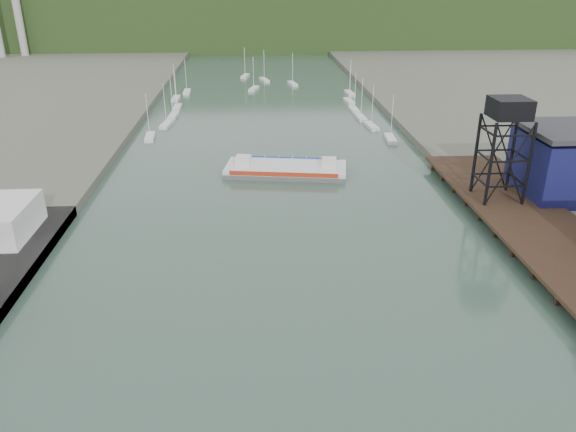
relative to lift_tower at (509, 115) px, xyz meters
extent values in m
cube|color=black|center=(2.00, -13.00, -13.75)|extent=(14.00, 70.00, 0.50)
cylinder|color=black|center=(-4.00, -13.00, -14.85)|extent=(0.60, 0.60, 2.20)
cylinder|color=black|center=(-3.00, -3.00, -7.00)|extent=(0.50, 0.50, 13.00)
cylinder|color=black|center=(3.00, -3.00, -7.00)|extent=(0.50, 0.50, 13.00)
cylinder|color=black|center=(-3.00, 3.00, -7.00)|extent=(0.50, 0.50, 13.00)
cylinder|color=black|center=(3.00, 3.00, -7.00)|extent=(0.50, 0.50, 13.00)
cube|color=black|center=(0.00, 0.00, 1.00)|extent=(5.50, 5.50, 3.00)
cube|color=silver|center=(-62.54, 45.89, -15.30)|extent=(2.67, 7.65, 0.90)
cube|color=silver|center=(-60.28, 57.30, -15.30)|extent=(2.81, 7.67, 0.90)
cube|color=silver|center=(-59.71, 66.17, -15.30)|extent=(2.35, 7.59, 0.90)
cube|color=silver|center=(-59.81, 76.09, -15.30)|extent=(2.01, 7.50, 0.90)
cube|color=silver|center=(-61.64, 88.33, -15.30)|extent=(2.00, 7.50, 0.90)
cube|color=silver|center=(-59.32, 98.17, -15.30)|extent=(2.16, 7.54, 0.90)
cube|color=silver|center=(-7.44, 41.03, -15.30)|extent=(2.53, 7.62, 0.90)
cube|color=silver|center=(-9.54, 52.51, -15.30)|extent=(2.76, 7.67, 0.90)
cube|color=silver|center=(-10.54, 61.29, -15.30)|extent=(2.22, 7.56, 0.90)
cube|color=silver|center=(-10.73, 70.28, -15.30)|extent=(2.18, 7.54, 0.90)
cube|color=silver|center=(-10.33, 81.38, -15.30)|extent=(2.46, 7.61, 0.90)
cube|color=silver|center=(-8.22, 92.99, -15.30)|extent=(2.48, 7.61, 0.90)
cube|color=silver|center=(-38.16, 102.00, -15.30)|extent=(3.78, 7.76, 0.90)
cube|color=silver|center=(-24.96, 110.00, -15.30)|extent=(3.31, 7.74, 0.90)
cube|color=silver|center=(-34.34, 118.00, -15.30)|extent=(3.76, 7.76, 0.90)
cube|color=silver|center=(-41.11, 126.00, -15.30)|extent=(3.40, 7.74, 0.90)
cube|color=black|center=(-35.00, 242.00, -3.65)|extent=(500.00, 120.00, 28.00)
sphere|color=black|center=(-115.00, 242.00, -7.65)|extent=(80.00, 80.00, 80.00)
sphere|color=black|center=(55.00, 252.00, -9.65)|extent=(70.00, 70.00, 70.00)
cube|color=#555558|center=(-32.68, 19.69, -15.19)|extent=(23.87, 12.48, 0.91)
cube|color=silver|center=(-32.68, 19.69, -14.37)|extent=(23.87, 12.48, 0.73)
cube|color=#B12F14|center=(-33.39, 15.15, -14.19)|extent=(19.80, 3.21, 0.82)
cube|color=navy|center=(-31.98, 24.23, -14.19)|extent=(19.80, 3.21, 0.82)
cube|color=silver|center=(-40.77, 20.94, -13.28)|extent=(3.12, 3.12, 1.82)
cube|color=silver|center=(-24.59, 18.43, -13.28)|extent=(3.12, 3.12, 1.82)
camera|label=1|loc=(-38.71, -81.59, 20.03)|focal=35.00mm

